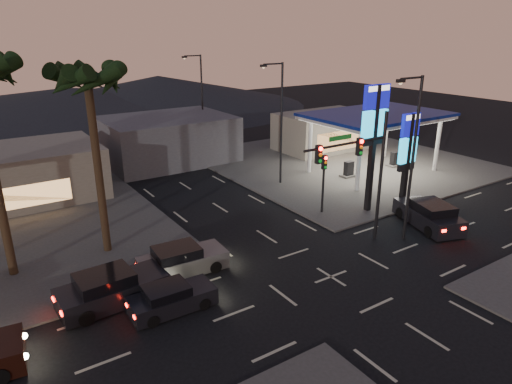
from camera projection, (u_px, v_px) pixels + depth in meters
ground at (331, 277)px, 24.21m from camera, size 140.00×140.00×0.00m
corner_lot_ne at (341, 162)px, 45.08m from camera, size 24.00×24.00×0.12m
gas_station at (377, 117)px, 40.26m from camera, size 12.20×8.20×5.47m
convenience_store at (324, 131)px, 49.40m from camera, size 10.00×6.00×4.00m
pylon_sign_tall at (375, 124)px, 30.81m from camera, size 2.20×0.35×9.00m
pylon_sign_short at (408, 147)px, 31.91m from camera, size 1.60×0.35×7.00m
traffic_signal_mast at (361, 163)px, 25.97m from camera, size 6.10×0.39×8.00m
pedestal_signal at (324, 174)px, 31.57m from camera, size 0.32×0.39×4.30m
streetlight_near at (411, 151)px, 26.62m from camera, size 2.14×0.25×10.00m
streetlight_mid at (279, 117)px, 36.82m from camera, size 2.14×0.25×10.00m
streetlight_far at (200, 97)px, 47.80m from camera, size 2.14×0.25×10.00m
palm_a at (88, 90)px, 23.81m from camera, size 4.41×4.41×10.86m
building_far_mid at (168, 139)px, 44.91m from camera, size 12.00×9.00×4.40m
hill_right at (159, 91)px, 78.26m from camera, size 50.00×50.00×5.00m
hill_center at (68, 101)px, 70.61m from camera, size 60.00×60.00×4.00m
car_lane_a_front at (171, 298)px, 21.15m from camera, size 4.12×1.81×1.33m
car_lane_b_front at (182, 261)px, 24.40m from camera, size 4.89×2.27×1.56m
car_lane_b_mid at (111, 289)px, 21.60m from camera, size 5.28×2.41×1.69m
suv_station at (429, 215)px, 30.22m from camera, size 3.67×5.57×1.73m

